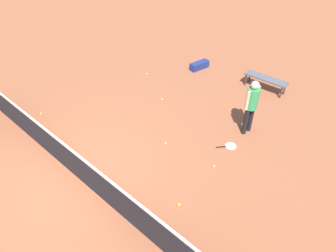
# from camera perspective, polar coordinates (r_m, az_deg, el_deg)

# --- Properties ---
(ground_plane) EXTENTS (40.00, 40.00, 0.00)m
(ground_plane) POSITION_cam_1_polar(r_m,az_deg,el_deg) (8.06, -16.86, -8.95)
(ground_plane) COLOR #9E5638
(court_net) EXTENTS (10.09, 0.09, 1.07)m
(court_net) POSITION_cam_1_polar(r_m,az_deg,el_deg) (7.71, -17.54, -6.41)
(court_net) COLOR #4C4C51
(court_net) RESTS_ON ground_plane
(player_near_side) EXTENTS (0.39, 0.53, 1.70)m
(player_near_side) POSITION_cam_1_polar(r_m,az_deg,el_deg) (8.70, 15.42, 4.17)
(player_near_side) COLOR black
(player_near_side) RESTS_ON ground_plane
(tennis_racket_near_player) EXTENTS (0.50, 0.56, 0.03)m
(tennis_racket_near_player) POSITION_cam_1_polar(r_m,az_deg,el_deg) (8.66, 11.54, -3.73)
(tennis_racket_near_player) COLOR white
(tennis_racket_near_player) RESTS_ON ground_plane
(tennis_ball_near_player) EXTENTS (0.07, 0.07, 0.07)m
(tennis_ball_near_player) POSITION_cam_1_polar(r_m,az_deg,el_deg) (7.98, 8.63, -7.54)
(tennis_ball_near_player) COLOR #C6E033
(tennis_ball_near_player) RESTS_ON ground_plane
(tennis_ball_by_net) EXTENTS (0.07, 0.07, 0.07)m
(tennis_ball_by_net) POSITION_cam_1_polar(r_m,az_deg,el_deg) (10.33, -1.12, 5.07)
(tennis_ball_by_net) COLOR #C6E033
(tennis_ball_by_net) RESTS_ON ground_plane
(tennis_ball_midcourt) EXTENTS (0.07, 0.07, 0.07)m
(tennis_ball_midcourt) POSITION_cam_1_polar(r_m,az_deg,el_deg) (7.12, 2.11, -14.56)
(tennis_ball_midcourt) COLOR #C6E033
(tennis_ball_midcourt) RESTS_ON ground_plane
(tennis_ball_baseline) EXTENTS (0.07, 0.07, 0.07)m
(tennis_ball_baseline) POSITION_cam_1_polar(r_m,az_deg,el_deg) (11.88, -4.10, 9.76)
(tennis_ball_baseline) COLOR #C6E033
(tennis_ball_baseline) RESTS_ON ground_plane
(tennis_ball_stray_left) EXTENTS (0.07, 0.07, 0.07)m
(tennis_ball_stray_left) POSITION_cam_1_polar(r_m,az_deg,el_deg) (8.54, -0.44, -3.28)
(tennis_ball_stray_left) COLOR #C6E033
(tennis_ball_stray_left) RESTS_ON ground_plane
(tennis_ball_stray_right) EXTENTS (0.07, 0.07, 0.07)m
(tennis_ball_stray_right) POSITION_cam_1_polar(r_m,az_deg,el_deg) (10.45, -22.72, 2.13)
(tennis_ball_stray_right) COLOR #C6E033
(tennis_ball_stray_right) RESTS_ON ground_plane
(courtside_bench) EXTENTS (1.51, 0.46, 0.48)m
(courtside_bench) POSITION_cam_1_polar(r_m,az_deg,el_deg) (11.25, 17.92, 8.37)
(courtside_bench) COLOR #595960
(courtside_bench) RESTS_ON ground_plane
(equipment_bag) EXTENTS (0.43, 0.84, 0.28)m
(equipment_bag) POSITION_cam_1_polar(r_m,az_deg,el_deg) (12.32, 6.04, 11.31)
(equipment_bag) COLOR navy
(equipment_bag) RESTS_ON ground_plane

